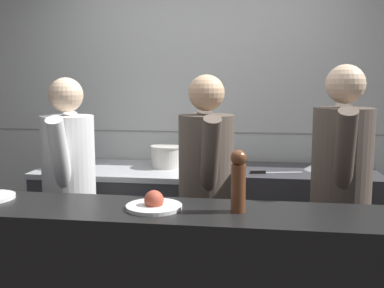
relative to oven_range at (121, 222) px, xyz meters
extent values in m
cube|color=silver|center=(0.61, 0.40, 0.85)|extent=(8.00, 0.06, 2.60)
cube|color=gray|center=(0.61, 0.37, 0.70)|extent=(8.00, 0.00, 0.01)
cube|color=#38383D|center=(0.00, 0.00, -0.02)|extent=(1.20, 0.70, 0.86)
cube|color=#B7BABF|center=(0.00, 0.00, 0.43)|extent=(1.22, 0.71, 0.04)
cube|color=#B7BABF|center=(0.00, -0.33, 0.04)|extent=(1.08, 0.03, 0.10)
cube|color=#38383D|center=(1.29, 0.00, 0.01)|extent=(1.33, 0.65, 0.92)
cylinder|color=#2D2D33|center=(-0.34, -0.05, 0.55)|extent=(0.25, 0.25, 0.20)
cylinder|color=#2D2D33|center=(-0.34, -0.05, 0.64)|extent=(0.26, 0.26, 0.01)
cylinder|color=beige|center=(0.37, 0.06, 0.54)|extent=(0.24, 0.24, 0.17)
cylinder|color=beige|center=(0.37, 0.06, 0.62)|extent=(0.25, 0.25, 0.01)
cone|color=#B7BABF|center=(1.56, 0.03, 0.50)|extent=(0.26, 0.26, 0.07)
cube|color=#B7BABF|center=(1.27, -0.13, 0.47)|extent=(0.27, 0.09, 0.01)
cube|color=black|center=(1.08, -0.17, 0.48)|extent=(0.11, 0.05, 0.02)
cylinder|color=white|center=(0.60, -1.35, 0.53)|extent=(0.27, 0.27, 0.02)
sphere|color=#B24733|center=(0.60, -1.35, 0.57)|extent=(0.09, 0.09, 0.09)
cylinder|color=brown|center=(0.99, -1.34, 0.63)|extent=(0.07, 0.07, 0.22)
sphere|color=brown|center=(0.99, -1.34, 0.78)|extent=(0.07, 0.07, 0.07)
cube|color=black|center=(-0.08, -0.76, -0.08)|extent=(0.31, 0.23, 0.75)
cylinder|color=white|center=(-0.08, -0.76, 0.60)|extent=(0.38, 0.38, 0.62)
sphere|color=beige|center=(-0.08, -0.76, 1.04)|extent=(0.21, 0.21, 0.21)
cylinder|color=white|center=(-0.12, -0.57, 0.68)|extent=(0.16, 0.32, 0.52)
cylinder|color=white|center=(-0.05, -0.95, 0.68)|extent=(0.16, 0.32, 0.52)
cube|color=black|center=(0.78, -0.75, -0.07)|extent=(0.31, 0.24, 0.75)
cylinder|color=brown|center=(0.78, -0.75, 0.61)|extent=(0.39, 0.39, 0.62)
sphere|color=#D8AD84|center=(0.78, -0.75, 1.05)|extent=(0.21, 0.21, 0.21)
cylinder|color=brown|center=(0.73, -0.56, 0.69)|extent=(0.16, 0.33, 0.52)
cylinder|color=brown|center=(0.82, -0.94, 0.69)|extent=(0.16, 0.33, 0.52)
cube|color=black|center=(1.56, -0.73, -0.06)|extent=(0.31, 0.22, 0.78)
cylinder|color=brown|center=(1.56, -0.73, 0.65)|extent=(0.38, 0.38, 0.64)
sphere|color=beige|center=(1.56, -0.73, 1.11)|extent=(0.22, 0.22, 0.22)
cylinder|color=brown|center=(1.58, -0.53, 0.73)|extent=(0.14, 0.33, 0.54)
cylinder|color=brown|center=(1.53, -0.93, 0.73)|extent=(0.14, 0.33, 0.54)
camera|label=1|loc=(1.08, -3.36, 1.12)|focal=42.00mm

